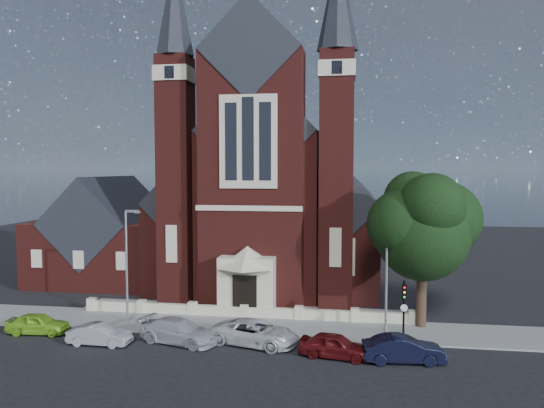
# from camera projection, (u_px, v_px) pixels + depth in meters

# --- Properties ---
(ground) EXTENTS (120.00, 120.00, 0.00)m
(ground) POSITION_uv_depth(u_px,v_px,m) (264.00, 292.00, 47.33)
(ground) COLOR black
(ground) RESTS_ON ground
(pavement_strip) EXTENTS (60.00, 5.00, 0.12)m
(pavement_strip) POSITION_uv_depth(u_px,v_px,m) (239.00, 326.00, 36.97)
(pavement_strip) COLOR gray
(pavement_strip) RESTS_ON ground
(forecourt_paving) EXTENTS (26.00, 3.00, 0.14)m
(forecourt_paving) POSITION_uv_depth(u_px,v_px,m) (250.00, 311.00, 40.91)
(forecourt_paving) COLOR gray
(forecourt_paving) RESTS_ON ground
(forecourt_wall) EXTENTS (24.00, 0.40, 0.90)m
(forecourt_wall) POSITION_uv_depth(u_px,v_px,m) (245.00, 318.00, 38.94)
(forecourt_wall) COLOR #BBB395
(forecourt_wall) RESTS_ON ground
(church) EXTENTS (20.01, 34.90, 29.20)m
(church) POSITION_uv_depth(u_px,v_px,m) (277.00, 196.00, 54.63)
(church) COLOR #4F1915
(church) RESTS_ON ground
(parish_hall) EXTENTS (12.00, 12.20, 10.24)m
(parish_hall) POSITION_uv_depth(u_px,v_px,m) (110.00, 239.00, 52.43)
(parish_hall) COLOR #4F1915
(parish_hall) RESTS_ON ground
(street_tree) EXTENTS (6.40, 6.60, 10.70)m
(street_tree) POSITION_uv_depth(u_px,v_px,m) (425.00, 228.00, 35.81)
(street_tree) COLOR black
(street_tree) RESTS_ON ground
(street_lamp_left) EXTENTS (1.16, 0.22, 8.09)m
(street_lamp_left) POSITION_uv_depth(u_px,v_px,m) (128.00, 259.00, 37.36)
(street_lamp_left) COLOR gray
(street_lamp_left) RESTS_ON ground
(street_lamp_right) EXTENTS (1.16, 0.22, 8.09)m
(street_lamp_right) POSITION_uv_depth(u_px,v_px,m) (388.00, 266.00, 34.66)
(street_lamp_right) COLOR gray
(street_lamp_right) RESTS_ON ground
(traffic_signal) EXTENTS (0.28, 0.42, 4.00)m
(traffic_signal) POSITION_uv_depth(u_px,v_px,m) (404.00, 303.00, 33.10)
(traffic_signal) COLOR black
(traffic_signal) RESTS_ON ground
(car_lime_van) EXTENTS (4.17, 1.92, 1.38)m
(car_lime_van) POSITION_uv_depth(u_px,v_px,m) (38.00, 324.00, 35.18)
(car_lime_van) COLOR #7DBE26
(car_lime_van) RESTS_ON ground
(car_silver_a) EXTENTS (3.92, 1.38, 1.29)m
(car_silver_a) POSITION_uv_depth(u_px,v_px,m) (100.00, 335.00, 32.96)
(car_silver_a) COLOR gray
(car_silver_a) RESTS_ON ground
(car_silver_b) EXTENTS (5.59, 3.48, 1.51)m
(car_silver_b) POSITION_uv_depth(u_px,v_px,m) (179.00, 331.00, 33.31)
(car_silver_b) COLOR #AAABB2
(car_silver_b) RESTS_ON ground
(car_white_suv) EXTENTS (6.03, 3.98, 1.54)m
(car_white_suv) POSITION_uv_depth(u_px,v_px,m) (256.00, 333.00, 32.96)
(car_white_suv) COLOR silver
(car_white_suv) RESTS_ON ground
(car_dark_red) EXTENTS (4.41, 2.41, 1.42)m
(car_dark_red) POSITION_uv_depth(u_px,v_px,m) (335.00, 346.00, 30.73)
(car_dark_red) COLOR #540E10
(car_dark_red) RESTS_ON ground
(car_navy) EXTENTS (4.74, 2.09, 1.51)m
(car_navy) POSITION_uv_depth(u_px,v_px,m) (403.00, 349.00, 29.95)
(car_navy) COLOR black
(car_navy) RESTS_ON ground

